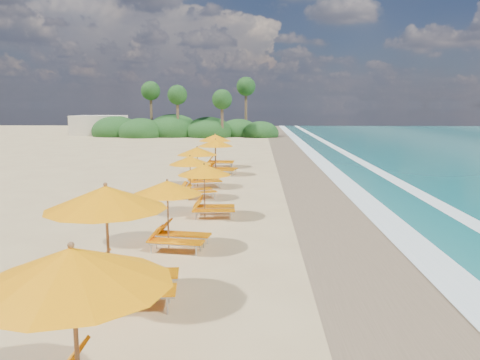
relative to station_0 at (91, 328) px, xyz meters
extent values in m
plane|color=tan|center=(1.36, 13.55, -1.44)|extent=(160.00, 160.00, 0.00)
cube|color=#836D4E|center=(5.36, 13.55, -1.43)|extent=(4.00, 160.00, 0.01)
cube|color=white|center=(6.86, 13.55, -1.41)|extent=(1.20, 160.00, 0.01)
cube|color=white|center=(9.86, 13.55, -1.41)|extent=(0.80, 160.00, 0.01)
cylinder|color=olive|center=(-0.20, -0.01, -0.21)|extent=(0.06, 0.06, 2.45)
cone|color=#FF9205|center=(-0.20, -0.01, 0.81)|extent=(2.58, 2.58, 0.49)
sphere|color=olive|center=(-0.20, -0.01, 1.08)|extent=(0.09, 0.09, 0.09)
cylinder|color=olive|center=(-1.10, 4.13, -0.18)|extent=(0.06, 0.06, 2.51)
cone|color=#FF9205|center=(-1.10, 4.13, 0.86)|extent=(2.87, 2.87, 0.50)
sphere|color=olive|center=(-1.10, 4.13, 1.14)|extent=(0.09, 0.09, 0.09)
cylinder|color=olive|center=(-0.56, 8.05, -0.43)|extent=(0.05, 0.05, 2.01)
cone|color=#FF9205|center=(-0.56, 8.05, 0.40)|extent=(2.35, 2.35, 0.40)
sphere|color=olive|center=(-0.56, 8.05, 0.63)|extent=(0.07, 0.07, 0.07)
cylinder|color=olive|center=(0.06, 12.11, -0.44)|extent=(0.05, 0.05, 1.98)
cone|color=#FF9205|center=(0.06, 12.11, 0.38)|extent=(2.18, 2.18, 0.40)
sphere|color=olive|center=(0.06, 12.11, 0.60)|extent=(0.07, 0.07, 0.07)
cylinder|color=olive|center=(-1.00, 15.76, -0.48)|extent=(0.05, 0.05, 1.91)
cone|color=#FF9205|center=(-1.00, 15.76, 0.31)|extent=(2.56, 2.56, 0.38)
sphere|color=olive|center=(-1.00, 15.76, 0.52)|extent=(0.07, 0.07, 0.07)
cylinder|color=olive|center=(-1.06, 18.76, -0.41)|extent=(0.05, 0.05, 2.06)
cone|color=#FF9205|center=(-1.06, 18.76, 0.45)|extent=(2.59, 2.59, 0.41)
sphere|color=olive|center=(-1.06, 18.76, 0.68)|extent=(0.07, 0.07, 0.07)
cylinder|color=olive|center=(-0.51, 23.30, -0.37)|extent=(0.05, 0.05, 2.14)
cone|color=#FF9205|center=(-0.51, 23.30, 0.52)|extent=(2.55, 2.55, 0.43)
sphere|color=olive|center=(-0.51, 23.30, 0.76)|extent=(0.08, 0.08, 0.08)
cylinder|color=olive|center=(-0.87, 26.91, -0.33)|extent=(0.06, 0.06, 2.21)
cone|color=#FF9205|center=(-0.87, 26.91, 0.58)|extent=(2.30, 2.30, 0.44)
sphere|color=olive|center=(-0.87, 26.91, 0.83)|extent=(0.08, 0.08, 0.08)
ellipsoid|color=#163D14|center=(-4.64, 58.55, -0.81)|extent=(6.40, 6.40, 4.16)
ellipsoid|color=#163D14|center=(-9.64, 59.55, -0.73)|extent=(7.20, 7.20, 4.68)
ellipsoid|color=#163D14|center=(-13.64, 57.55, -0.85)|extent=(6.00, 6.00, 3.90)
ellipsoid|color=#163D14|center=(-0.64, 60.55, -0.89)|extent=(5.60, 5.60, 3.64)
ellipsoid|color=#163D14|center=(-17.64, 59.55, -0.79)|extent=(6.60, 6.60, 4.29)
ellipsoid|color=#163D14|center=(2.36, 58.55, -0.95)|extent=(5.00, 5.00, 3.25)
cylinder|color=brown|center=(-2.64, 56.55, 1.06)|extent=(0.36, 0.36, 5.00)
sphere|color=#163D14|center=(-2.64, 56.55, 3.56)|extent=(2.60, 2.60, 2.60)
cylinder|color=brown|center=(-8.64, 57.55, 1.36)|extent=(0.36, 0.36, 5.60)
sphere|color=#163D14|center=(-8.64, 57.55, 4.16)|extent=(2.60, 2.60, 2.60)
cylinder|color=brown|center=(-12.64, 59.55, 1.66)|extent=(0.36, 0.36, 6.20)
sphere|color=#163D14|center=(-12.64, 59.55, 4.76)|extent=(2.60, 2.60, 2.60)
cylinder|color=brown|center=(0.36, 60.55, 1.96)|extent=(0.36, 0.36, 6.80)
sphere|color=#163D14|center=(0.36, 60.55, 5.36)|extent=(2.60, 2.60, 2.60)
cube|color=beige|center=(-20.64, 61.55, -0.04)|extent=(7.00, 5.00, 2.80)
camera|label=1|loc=(2.10, -5.54, 2.78)|focal=35.41mm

